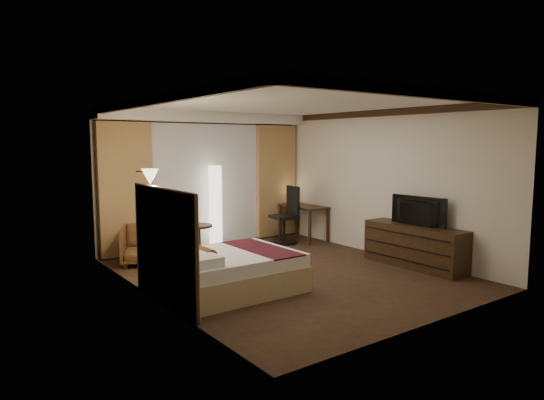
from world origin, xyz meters
TOP-DOWN VIEW (x-y plane):
  - floor at (0.00, 0.00)m, footprint 4.50×5.50m
  - ceiling at (0.00, 0.00)m, footprint 4.50×5.50m
  - back_wall at (0.00, 2.75)m, footprint 4.50×0.02m
  - left_wall at (-2.25, 0.00)m, footprint 0.02×5.50m
  - right_wall at (2.25, 0.00)m, footprint 0.02×5.50m
  - crown_molding at (0.00, 0.00)m, footprint 4.50×5.50m
  - soffit at (0.00, 2.50)m, footprint 4.50×0.50m
  - curtain_sheer at (0.00, 2.67)m, footprint 2.48×0.04m
  - curtain_left_drape at (-1.70, 2.61)m, footprint 1.00×0.14m
  - curtain_right_drape at (1.70, 2.61)m, footprint 1.00×0.14m
  - wall_sconce at (-2.09, 0.44)m, footprint 0.24×0.24m
  - bed at (-1.26, -0.29)m, footprint 1.86×1.45m
  - headboard at (-2.20, -0.29)m, footprint 0.12×1.75m
  - armchair at (-1.66, 1.90)m, footprint 0.95×0.93m
  - side_table at (-0.64, 1.86)m, footprint 0.54×0.54m
  - floor_lamp at (0.04, 2.40)m, footprint 0.35×0.35m
  - desk at (1.95, 1.94)m, footprint 0.55×1.13m
  - desk_lamp at (1.95, 2.35)m, footprint 0.18×0.18m
  - office_chair at (1.38, 1.89)m, footprint 0.64×0.64m
  - dresser at (2.00, -0.96)m, footprint 0.50×1.83m
  - television at (1.97, -0.96)m, footprint 0.66×1.08m

SIDE VIEW (x-z plane):
  - floor at x=0.00m, z-range -0.01..0.01m
  - bed at x=-1.26m, z-range 0.00..0.55m
  - side_table at x=-0.64m, z-range 0.00..0.59m
  - dresser at x=2.00m, z-range 0.00..0.71m
  - desk at x=1.95m, z-range 0.00..0.75m
  - armchair at x=-1.66m, z-range 0.00..0.75m
  - office_chair at x=1.38m, z-range 0.00..1.20m
  - headboard at x=-2.20m, z-range 0.00..1.50m
  - floor_lamp at x=0.04m, z-range 0.00..1.66m
  - desk_lamp at x=1.95m, z-range 0.75..1.09m
  - television at x=1.97m, z-range 0.94..1.08m
  - curtain_sheer at x=0.00m, z-range 0.02..2.48m
  - curtain_left_drape at x=-1.70m, z-range 0.02..2.48m
  - curtain_right_drape at x=1.70m, z-range 0.02..2.48m
  - back_wall at x=0.00m, z-range 0.00..2.70m
  - left_wall at x=-2.25m, z-range 0.00..2.70m
  - right_wall at x=2.25m, z-range 0.00..2.70m
  - wall_sconce at x=-2.09m, z-range 1.50..1.74m
  - soffit at x=0.00m, z-range 2.50..2.70m
  - crown_molding at x=0.00m, z-range 2.58..2.70m
  - ceiling at x=0.00m, z-range 2.70..2.71m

